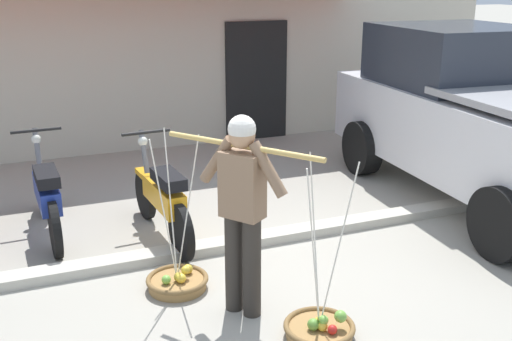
% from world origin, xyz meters
% --- Properties ---
extents(ground_plane, '(90.00, 90.00, 0.00)m').
position_xyz_m(ground_plane, '(0.00, 0.00, 0.00)').
color(ground_plane, '#9E998C').
extents(sidewalk_curb, '(20.00, 0.24, 0.10)m').
position_xyz_m(sidewalk_curb, '(0.00, 0.70, 0.05)').
color(sidewalk_curb, '#BAB4A5').
rests_on(sidewalk_curb, ground).
extents(fruit_vendor, '(0.86, 1.20, 1.70)m').
position_xyz_m(fruit_vendor, '(-0.34, -0.51, 0.98)').
color(fruit_vendor, '#2D2823').
rests_on(fruit_vendor, ground).
extents(fruit_basket_left_side, '(0.57, 0.57, 1.45)m').
position_xyz_m(fruit_basket_left_side, '(-0.75, 0.07, 0.08)').
color(fruit_basket_left_side, '#9E7542').
rests_on(fruit_basket_left_side, ground).
extents(fruit_basket_right_side, '(0.57, 0.57, 1.45)m').
position_xyz_m(fruit_basket_right_side, '(0.08, -1.10, 0.08)').
color(fruit_basket_right_side, '#9E7542').
rests_on(fruit_basket_right_side, ground).
extents(motorcycle_second_in_row, '(0.54, 1.82, 1.09)m').
position_xyz_m(motorcycle_second_in_row, '(-1.73, 1.76, 0.45)').
color(motorcycle_second_in_row, black).
rests_on(motorcycle_second_in_row, ground).
extents(motorcycle_third_in_row, '(0.54, 1.82, 1.09)m').
position_xyz_m(motorcycle_third_in_row, '(-0.60, 1.21, 0.45)').
color(motorcycle_third_in_row, black).
rests_on(motorcycle_third_in_row, ground).
extents(parked_truck, '(2.40, 4.82, 2.10)m').
position_xyz_m(parked_truck, '(3.44, 0.99, 1.03)').
color(parked_truck, silver).
rests_on(parked_truck, ground).
extents(storefront_building, '(13.00, 6.00, 4.20)m').
position_xyz_m(storefront_building, '(-0.02, 7.26, 2.10)').
color(storefront_building, beige).
rests_on(storefront_building, ground).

